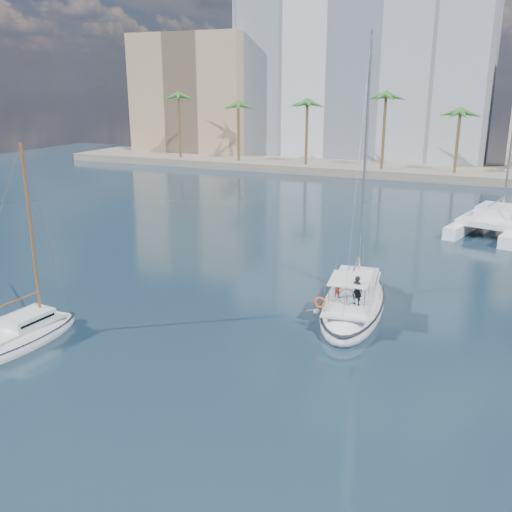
% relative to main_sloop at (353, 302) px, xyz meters
% --- Properties ---
extents(ground, '(160.00, 160.00, 0.00)m').
position_rel_main_sloop_xyz_m(ground, '(-4.21, -3.66, -0.53)').
color(ground, black).
rests_on(ground, ground).
extents(quay, '(120.00, 14.00, 1.20)m').
position_rel_main_sloop_xyz_m(quay, '(-4.21, 57.34, 0.07)').
color(quay, gray).
rests_on(quay, ground).
extents(building_modern, '(42.00, 16.00, 28.00)m').
position_rel_main_sloop_xyz_m(building_modern, '(-16.21, 69.34, 13.47)').
color(building_modern, silver).
rests_on(building_modern, ground).
extents(building_tan_left, '(22.00, 14.00, 22.00)m').
position_rel_main_sloop_xyz_m(building_tan_left, '(-46.21, 65.34, 10.47)').
color(building_tan_left, tan).
rests_on(building_tan_left, ground).
extents(palm_left, '(3.60, 3.60, 12.30)m').
position_rel_main_sloop_xyz_m(palm_left, '(-38.21, 53.34, 9.76)').
color(palm_left, brown).
rests_on(palm_left, ground).
extents(palm_centre, '(3.60, 3.60, 12.30)m').
position_rel_main_sloop_xyz_m(palm_centre, '(-4.21, 53.34, 9.76)').
color(palm_centre, brown).
rests_on(palm_centre, ground).
extents(main_sloop, '(5.06, 11.90, 17.13)m').
position_rel_main_sloop_xyz_m(main_sloop, '(0.00, 0.00, 0.00)').
color(main_sloop, white).
rests_on(main_sloop, ground).
extents(small_sloop, '(3.15, 7.94, 11.14)m').
position_rel_main_sloop_xyz_m(small_sloop, '(-15.08, -11.84, -0.11)').
color(small_sloop, white).
rests_on(small_sloop, ground).
extents(catamaran, '(8.64, 12.94, 17.30)m').
position_rel_main_sloop_xyz_m(catamaran, '(7.50, 24.21, 0.62)').
color(catamaran, white).
rests_on(catamaran, ground).
extents(seagull, '(1.24, 0.53, 0.23)m').
position_rel_main_sloop_xyz_m(seagull, '(-1.75, -1.93, -0.14)').
color(seagull, silver).
rests_on(seagull, ground).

